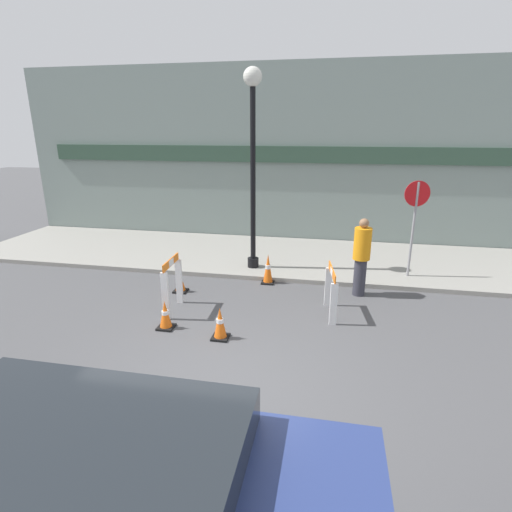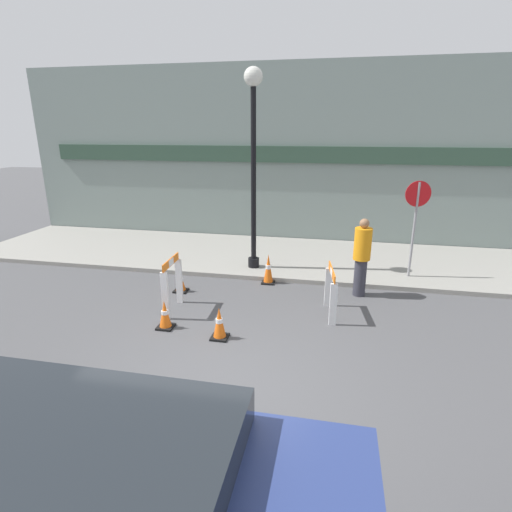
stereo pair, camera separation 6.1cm
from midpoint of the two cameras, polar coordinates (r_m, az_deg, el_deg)
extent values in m
plane|color=#4C4C4F|center=(5.89, -5.48, -19.51)|extent=(60.00, 60.00, 0.00)
cube|color=gray|center=(11.52, 3.42, -0.04)|extent=(18.00, 3.80, 0.11)
cube|color=gray|center=(12.96, 4.85, 14.07)|extent=(18.00, 0.12, 5.50)
cube|color=#2D4738|center=(12.85, 4.80, 14.26)|extent=(16.20, 0.10, 0.50)
cylinder|color=black|center=(10.43, -0.58, -0.91)|extent=(0.29, 0.29, 0.24)
cylinder|color=black|center=(9.96, -0.62, 10.53)|extent=(0.13, 0.13, 4.41)
sphere|color=silver|center=(9.95, -0.67, 24.26)|extent=(0.44, 0.44, 0.44)
cylinder|color=gray|center=(10.20, 21.34, 3.42)|extent=(0.06, 0.06, 2.29)
cylinder|color=red|center=(10.04, 21.90, 8.26)|extent=(0.59, 0.15, 0.60)
cube|color=white|center=(7.66, 10.79, -6.80)|extent=(0.14, 0.08, 0.84)
cube|color=white|center=(8.46, 10.06, -4.37)|extent=(0.14, 0.08, 0.84)
cube|color=orange|center=(7.88, 10.60, -2.22)|extent=(0.15, 0.92, 0.15)
cube|color=white|center=(7.88, 10.60, -2.22)|extent=(0.07, 0.28, 0.14)
cube|color=white|center=(8.60, -11.14, -3.58)|extent=(0.13, 0.07, 0.97)
cube|color=white|center=(7.91, -13.04, -5.64)|extent=(0.13, 0.07, 0.97)
cube|color=orange|center=(8.06, -12.30, -0.89)|extent=(0.06, 0.86, 0.15)
cube|color=white|center=(8.06, -12.30, -0.89)|extent=(0.04, 0.26, 0.14)
cube|color=black|center=(7.77, -12.93, -9.87)|extent=(0.30, 0.30, 0.04)
cone|color=orange|center=(7.65, -13.07, -8.05)|extent=(0.23, 0.23, 0.51)
cylinder|color=white|center=(7.64, -13.09, -7.88)|extent=(0.13, 0.13, 0.07)
cube|color=black|center=(9.33, -10.88, -4.90)|extent=(0.30, 0.30, 0.04)
cone|color=orange|center=(9.25, -10.97, -3.51)|extent=(0.23, 0.22, 0.44)
cylinder|color=white|center=(9.24, -10.98, -3.38)|extent=(0.13, 0.13, 0.06)
cube|color=black|center=(7.28, -5.34, -11.47)|extent=(0.30, 0.30, 0.04)
cone|color=orange|center=(7.14, -5.41, -9.39)|extent=(0.22, 0.23, 0.55)
cylinder|color=white|center=(7.12, -5.41, -9.19)|extent=(0.13, 0.13, 0.08)
cube|color=black|center=(9.67, 1.53, -3.76)|extent=(0.30, 0.30, 0.04)
cone|color=orange|center=(9.54, 1.54, -1.73)|extent=(0.22, 0.22, 0.68)
cylinder|color=white|center=(9.53, 1.55, -1.54)|extent=(0.13, 0.13, 0.10)
cylinder|color=#33333D|center=(9.15, 14.40, -2.93)|extent=(0.36, 0.36, 0.84)
cylinder|color=orange|center=(8.91, 14.77, 1.71)|extent=(0.51, 0.51, 0.70)
sphere|color=#8E6647|center=(8.81, 15.00, 4.55)|extent=(0.28, 0.28, 0.21)
cube|color=#1E2328|center=(3.08, -26.45, -26.98)|extent=(2.18, 1.60, 0.53)
cylinder|color=black|center=(4.97, -30.44, -26.14)|extent=(0.60, 0.18, 0.60)
camera|label=1|loc=(0.03, -90.21, -0.07)|focal=28.00mm
camera|label=2|loc=(0.03, 89.79, 0.07)|focal=28.00mm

